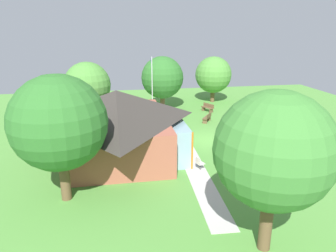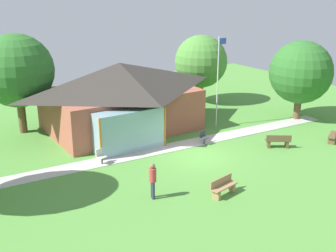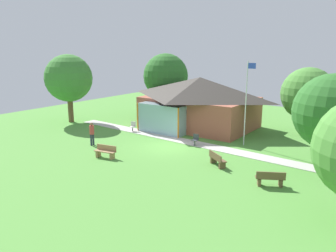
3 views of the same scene
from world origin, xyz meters
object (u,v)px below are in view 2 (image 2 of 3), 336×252
visitor_strolling_lawn (153,178)px  tree_behind_pavilion_left (17,71)px  pavilion (121,96)px  patio_chair_lawn_spare (204,137)px  bench_mid_right (278,141)px  tree_behind_pavilion_right (201,62)px  patio_chair_west (101,157)px  tree_east_hedge (301,72)px  bench_lawn_far_right (334,136)px  flagpole (218,78)px  bench_front_center (223,187)px

visitor_strolling_lawn → tree_behind_pavilion_left: 13.30m
pavilion → patio_chair_lawn_spare: size_ratio=12.09×
bench_mid_right → tree_behind_pavilion_right: size_ratio=0.27×
patio_chair_west → visitor_strolling_lawn: (0.36, -4.93, 0.61)m
tree_east_hedge → visitor_strolling_lawn: bearing=-162.4°
tree_east_hedge → patio_chair_lawn_spare: bearing=-177.1°
pavilion → patio_chair_west: 6.33m
bench_lawn_far_right → tree_east_hedge: 5.80m
patio_chair_west → visitor_strolling_lawn: 4.98m
flagpole → tree_behind_pavilion_left: (-11.65, 6.01, 0.75)m
tree_behind_pavilion_left → bench_front_center: bearing=-69.1°
patio_chair_west → visitor_strolling_lawn: visitor_strolling_lawn is taller
bench_mid_right → tree_behind_pavilion_left: bearing=171.2°
tree_behind_pavilion_left → tree_behind_pavilion_right: (14.51, -0.31, -0.71)m
tree_behind_pavilion_left → tree_east_hedge: size_ratio=1.14×
patio_chair_west → tree_behind_pavilion_left: bearing=-94.9°
patio_chair_west → tree_east_hedge: (15.57, -0.11, 3.04)m
tree_behind_pavilion_right → tree_east_hedge: 8.20m
bench_mid_right → tree_east_hedge: bearing=65.6°
tree_behind_pavilion_left → tree_behind_pavilion_right: size_ratio=1.17×
patio_chair_west → tree_east_hedge: tree_east_hedge is taller
flagpole → tree_behind_pavilion_left: bearing=152.7°
bench_front_center → tree_behind_pavilion_right: size_ratio=0.28×
bench_lawn_far_right → tree_east_hedge: (1.83, 4.57, 3.06)m
bench_lawn_far_right → patio_chair_lawn_spare: size_ratio=1.78×
bench_front_center → visitor_strolling_lawn: size_ratio=0.89×
bench_front_center → tree_behind_pavilion_left: size_ratio=0.24×
bench_front_center → tree_east_hedge: tree_east_hedge is taller
bench_lawn_far_right → bench_front_center: same height
pavilion → tree_east_hedge: bearing=-22.3°
flagpole → patio_chair_lawn_spare: bearing=-141.3°
bench_lawn_far_right → tree_behind_pavilion_right: tree_behind_pavilion_right is taller
tree_east_hedge → bench_front_center: bearing=-152.8°
flagpole → patio_chair_west: flagpole is taller
patio_chair_west → pavilion: bearing=-147.9°
visitor_strolling_lawn → bench_mid_right: bearing=111.6°
bench_mid_right → visitor_strolling_lawn: (-9.65, -1.42, 0.62)m
bench_mid_right → pavilion: bearing=161.5°
bench_front_center → tree_behind_pavilion_left: bearing=-80.3°
visitor_strolling_lawn → bench_front_center: bearing=76.4°
bench_front_center → visitor_strolling_lawn: bearing=-38.1°
tree_east_hedge → flagpole: bearing=162.9°
pavilion → bench_lawn_far_right: pavilion is taller
bench_lawn_far_right → patio_chair_west: patio_chair_west is taller
patio_chair_west → tree_behind_pavilion_right: bearing=-169.2°
pavilion → patio_chair_west: (-3.68, -4.77, -1.94)m
visitor_strolling_lawn → tree_behind_pavilion_right: tree_behind_pavilion_right is taller
bench_mid_right → visitor_strolling_lawn: bearing=-137.5°
patio_chair_lawn_spare → pavilion: bearing=-65.2°
bench_lawn_far_right → bench_mid_right: same height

